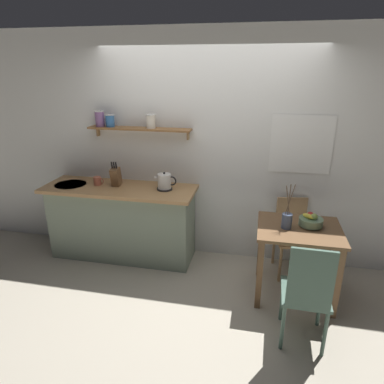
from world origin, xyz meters
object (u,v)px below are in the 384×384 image
twig_vase (287,220)px  coffee_mug_by_sink (98,181)px  knife_block (116,176)px  dining_table (298,241)px  fruit_bowl (311,221)px  dining_chair_near (307,291)px  electric_kettle (165,182)px  dining_chair_far (292,232)px

twig_vase → coffee_mug_by_sink: twig_vase is taller
twig_vase → knife_block: bearing=167.3°
dining_table → fruit_bowl: bearing=28.9°
knife_block → coffee_mug_by_sink: bearing=-177.3°
fruit_bowl → knife_block: bearing=170.8°
dining_chair_near → twig_vase: (-0.16, 0.68, 0.32)m
dining_chair_near → fruit_bowl: (0.08, 0.77, 0.30)m
dining_chair_near → knife_block: bearing=152.2°
dining_table → electric_kettle: (-1.50, 0.41, 0.39)m
fruit_bowl → twig_vase: 0.25m
fruit_bowl → coffee_mug_by_sink: coffee_mug_by_sink is taller
dining_chair_near → knife_block: size_ratio=3.26×
dining_table → dining_chair_far: size_ratio=0.95×
electric_kettle → dining_chair_far: bearing=3.3°
electric_kettle → coffee_mug_by_sink: size_ratio=1.98×
dining_chair_far → coffee_mug_by_sink: coffee_mug_by_sink is taller
dining_table → fruit_bowl: size_ratio=3.51×
twig_vase → coffee_mug_by_sink: size_ratio=3.49×
dining_chair_far → twig_vase: twig_vase is taller
fruit_bowl → dining_chair_near: bearing=-96.1°
dining_chair_near → twig_vase: bearing=102.9°
dining_chair_near → electric_kettle: bearing=143.8°
twig_vase → electric_kettle: bearing=162.3°
dining_chair_near → coffee_mug_by_sink: size_ratio=7.58×
dining_chair_near → coffee_mug_by_sink: coffee_mug_by_sink is taller
dining_table → twig_vase: (-0.13, -0.03, 0.23)m
dining_chair_near → dining_chair_far: bearing=91.6°
fruit_bowl → dining_chair_far: bearing=104.9°
dining_table → electric_kettle: bearing=164.8°
electric_kettle → dining_chair_near: bearing=-36.2°
twig_vase → dining_chair_far: bearing=76.9°
dining_chair_far → dining_table: bearing=-88.8°
dining_chair_far → knife_block: (-2.10, -0.08, 0.56)m
dining_table → coffee_mug_by_sink: size_ratio=6.24×
dining_table → coffee_mug_by_sink: 2.40m
dining_table → fruit_bowl: 0.24m
knife_block → twig_vase: bearing=-12.7°
electric_kettle → twig_vase: bearing=-17.7°
knife_block → coffee_mug_by_sink: knife_block is taller
dining_chair_near → knife_block: knife_block is taller
dining_chair_far → fruit_bowl: fruit_bowl is taller
dining_table → dining_chair_near: (0.02, -0.71, -0.09)m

